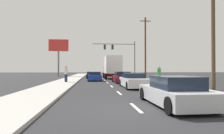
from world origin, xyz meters
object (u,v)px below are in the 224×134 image
Objects in this scene: traffic_signal_mast at (118,50)px; roadside_billboard at (59,50)px; utility_pole_near at (213,24)px; utility_pole_mid at (145,47)px; car_white at (134,81)px; car_blue at (94,77)px; car_silver at (173,92)px; box_truck at (112,66)px; pedestrian_near_corner at (66,74)px; car_maroon at (122,78)px; pedestrian_mid_block at (159,75)px; car_black at (92,75)px.

roadside_billboard reaches higher than traffic_signal_mast.
utility_pole_mid reaches higher than utility_pole_near.
car_white is at bearing -68.09° from roadside_billboard.
utility_pole_near is (8.83, -13.14, 4.41)m from car_blue.
box_truck is at bearing 90.56° from car_silver.
pedestrian_near_corner is (-11.90, -9.29, -4.22)m from utility_pole_mid.
traffic_signal_mast is (5.02, 13.12, 4.97)m from car_blue.
traffic_signal_mast is at bearing 75.88° from box_truck.
car_maroon is 18.24m from traffic_signal_mast.
roadside_billboard is at bearing 117.41° from car_maroon.
pedestrian_mid_block is (14.16, -24.66, -4.88)m from roadside_billboard.
car_maroon is 1.00× the size of car_silver.
utility_pole_near is 5.54× the size of pedestrian_mid_block.
pedestrian_near_corner is 1.08× the size of pedestrian_mid_block.
pedestrian_near_corner is (-12.13, 8.77, -3.90)m from utility_pole_near.
car_maroon is (3.63, -12.28, 0.05)m from car_black.
car_white is (3.24, -10.54, 0.00)m from car_blue.
car_white reaches higher than car_blue.
pedestrian_mid_block is at bearing 73.49° from car_silver.
pedestrian_near_corner is (-6.50, -0.02, 0.49)m from car_maroon.
box_truck is at bearing 105.21° from pedestrian_mid_block.
car_maroon is at bearing -88.43° from box_truck.
car_white is 9.01m from pedestrian_near_corner.
utility_pole_near reaches higher than roadside_billboard.
traffic_signal_mast is at bearing 86.71° from car_silver.
traffic_signal_mast is 0.92× the size of utility_pole_near.
roadside_billboard is at bearing 129.67° from car_black.
utility_pole_near reaches higher than car_blue.
box_truck is at bearing -48.00° from roadside_billboard.
utility_pole_mid is at bearing 59.73° from car_maroon.
utility_pole_near is (3.81, -26.26, -0.56)m from traffic_signal_mast.
traffic_signal_mast is at bearing -15.83° from roadside_billboard.
pedestrian_near_corner is at bearing -124.04° from box_truck.
car_maroon is 0.50× the size of traffic_signal_mast.
car_silver is at bearing -102.84° from utility_pole_mid.
utility_pole_mid is (8.60, 4.92, 4.74)m from car_blue.
car_silver is 32.45m from traffic_signal_mast.
car_white is 0.45× the size of utility_pole_mid.
car_black is 23.45m from utility_pole_near.
car_white is 0.48× the size of utility_pole_near.
utility_pole_mid is (5.43, 23.82, 4.73)m from car_silver.
car_maroon is at bearing 89.91° from car_silver.
box_truck is 13.31m from pedestrian_mid_block.
car_maroon is 2.58× the size of pedestrian_mid_block.
traffic_signal_mast is at bearing 113.62° from utility_pole_mid.
box_truck is at bearing 91.10° from car_white.
utility_pole_near is 15.47m from pedestrian_near_corner.
utility_pole_mid reaches higher than car_maroon.
traffic_signal_mast is 8.95m from utility_pole_mid.
pedestrian_near_corner is at bearing 114.01° from car_silver.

